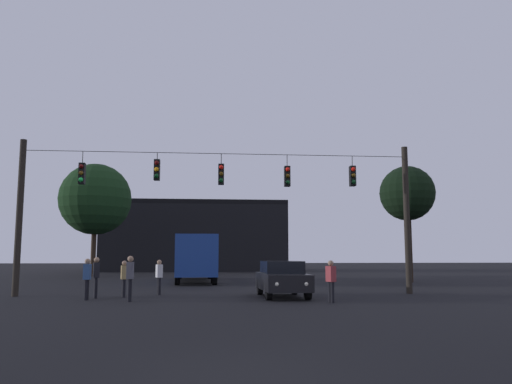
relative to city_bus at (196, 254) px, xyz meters
name	(u,v)px	position (x,y,z in m)	size (l,w,h in m)	color
ground_plane	(216,284)	(1.38, -2.97, -1.87)	(168.00, 168.00, 0.00)	black
overhead_signal_span	(220,203)	(1.40, -11.99, 2.26)	(17.88, 0.44, 6.91)	black
city_bus	(196,254)	(0.00, 0.00, 0.00)	(2.92, 11.09, 3.00)	navy
car_near_right	(282,278)	(4.04, -13.35, -1.07)	(1.91, 4.38, 1.52)	black
pedestrian_crossing_left	(331,279)	(5.48, -16.20, -0.98)	(0.35, 0.42, 1.58)	black
pedestrian_crossing_center	(130,276)	(-2.11, -15.00, -0.88)	(0.24, 0.36, 1.74)	black
pedestrian_crossing_right	(87,277)	(-3.92, -14.13, -0.94)	(0.25, 0.37, 1.63)	black
pedestrian_near_bus	(124,277)	(-2.67, -12.95, -1.01)	(0.33, 0.41, 1.54)	black
pedestrian_trailing	(159,275)	(-1.32, -11.73, -0.99)	(0.35, 0.42, 1.56)	black
pedestrian_far_side	(96,275)	(-3.76, -13.24, -0.91)	(0.33, 0.41, 1.69)	black
corner_building	(196,237)	(-0.66, 25.29, 2.00)	(20.10, 11.85, 7.73)	black
tree_left_silhouette	(407,194)	(14.16, -2.20, 3.99)	(3.67, 3.67, 7.74)	black
tree_behind_building	(95,199)	(-8.73, 8.79, 4.59)	(6.01, 6.01, 9.48)	#2D2116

